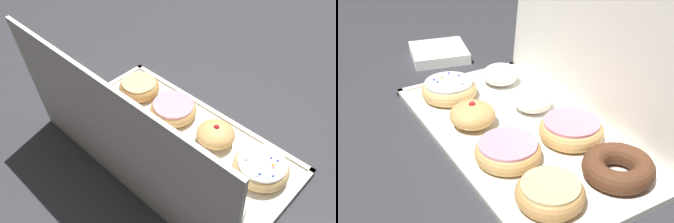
# 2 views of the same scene
# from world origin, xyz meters

# --- Properties ---
(ground_plane) EXTENTS (3.00, 3.00, 0.00)m
(ground_plane) POSITION_xyz_m (0.00, 0.00, 0.00)
(ground_plane) COLOR #333338
(donut_box) EXTENTS (0.56, 0.30, 0.01)m
(donut_box) POSITION_xyz_m (0.00, 0.00, 0.01)
(donut_box) COLOR silver
(donut_box) RESTS_ON ground
(box_lid_open) EXTENTS (0.56, 0.03, 0.30)m
(box_lid_open) POSITION_xyz_m (0.00, 0.17, 0.15)
(box_lid_open) COLOR silver
(box_lid_open) RESTS_ON ground
(sprinkle_donut_0) EXTENTS (0.12, 0.12, 0.04)m
(sprinkle_donut_0) POSITION_xyz_m (-0.20, -0.06, 0.03)
(sprinkle_donut_0) COLOR #E5B770
(sprinkle_donut_0) RESTS_ON donut_box
(jelly_filled_donut_1) EXTENTS (0.09, 0.09, 0.05)m
(jelly_filled_donut_1) POSITION_xyz_m (-0.07, -0.07, 0.03)
(jelly_filled_donut_1) COLOR tan
(jelly_filled_donut_1) RESTS_ON donut_box
(pink_frosted_donut_2) EXTENTS (0.12, 0.12, 0.04)m
(pink_frosted_donut_2) POSITION_xyz_m (0.07, -0.07, 0.03)
(pink_frosted_donut_2) COLOR tan
(pink_frosted_donut_2) RESTS_ON donut_box
(glazed_ring_donut_3) EXTENTS (0.11, 0.11, 0.04)m
(glazed_ring_donut_3) POSITION_xyz_m (0.19, -0.07, 0.03)
(glazed_ring_donut_3) COLOR tan
(glazed_ring_donut_3) RESTS_ON donut_box
(powdered_filled_donut_4) EXTENTS (0.08, 0.08, 0.05)m
(powdered_filled_donut_4) POSITION_xyz_m (-0.20, 0.07, 0.03)
(powdered_filled_donut_4) COLOR white
(powdered_filled_donut_4) RESTS_ON donut_box
(powdered_filled_donut_5) EXTENTS (0.08, 0.08, 0.04)m
(powdered_filled_donut_5) POSITION_xyz_m (-0.06, 0.07, 0.03)
(powdered_filled_donut_5) COLOR white
(powdered_filled_donut_5) RESTS_ON donut_box
(pink_frosted_donut_6) EXTENTS (0.12, 0.12, 0.04)m
(pink_frosted_donut_6) POSITION_xyz_m (0.07, 0.07, 0.03)
(pink_frosted_donut_6) COLOR tan
(pink_frosted_donut_6) RESTS_ON donut_box
(chocolate_cake_ring_donut_7) EXTENTS (0.12, 0.12, 0.04)m
(chocolate_cake_ring_donut_7) POSITION_xyz_m (0.20, 0.07, 0.03)
(chocolate_cake_ring_donut_7) COLOR #59331E
(chocolate_cake_ring_donut_7) RESTS_ON donut_box
(napkin_stack) EXTENTS (0.17, 0.17, 0.03)m
(napkin_stack) POSITION_xyz_m (-0.43, 0.01, 0.01)
(napkin_stack) COLOR white
(napkin_stack) RESTS_ON ground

